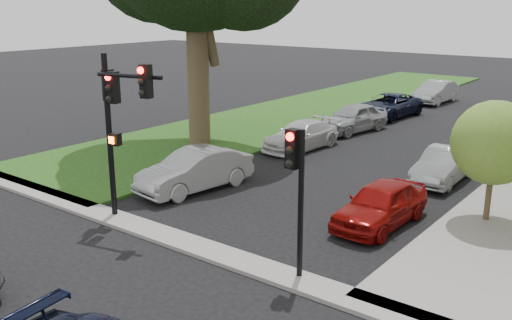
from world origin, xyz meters
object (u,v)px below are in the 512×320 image
Objects in this scene: car_parked_0 at (381,204)px; car_parked_7 at (353,118)px; small_tree_a at (494,143)px; car_parked_5 at (195,170)px; car_parked_9 at (436,92)px; traffic_signal_secondary at (296,176)px; car_parked_2 at (476,147)px; car_parked_1 at (444,165)px; car_parked_8 at (389,106)px; traffic_signal_main at (117,108)px; car_parked_6 at (301,136)px.

car_parked_0 is 0.92× the size of car_parked_7.
small_tree_a is 10.55m from car_parked_5.
car_parked_7 is at bearing 98.46° from car_parked_5.
car_parked_7 reaches higher than car_parked_9.
car_parked_0 is at bearing 88.37° from traffic_signal_secondary.
traffic_signal_secondary is 14.56m from car_parked_2.
car_parked_1 is at bearing -96.19° from car_parked_2.
car_parked_8 is at bearing 116.22° from car_parked_0.
car_parked_1 is (-2.69, 3.47, -2.00)m from small_tree_a.
traffic_signal_main reaches higher than traffic_signal_secondary.
traffic_signal_secondary reaches higher than car_parked_1.
traffic_signal_secondary is 0.76× the size of car_parked_8.
car_parked_7 reaches higher than car_parked_5.
car_parked_1 is 0.85× the size of car_parked_2.
car_parked_0 is 0.89× the size of car_parked_5.
traffic_signal_main reaches higher than car_parked_6.
car_parked_6 is at bearing 170.91° from car_parked_1.
car_parked_5 reaches higher than car_parked_6.
traffic_signal_main is 1.13× the size of car_parked_2.
car_parked_6 is (-0.52, 11.48, -3.07)m from traffic_signal_main.
car_parked_8 is 6.99m from car_parked_9.
car_parked_2 is 15.81m from car_parked_9.
car_parked_7 is at bearing 91.25° from traffic_signal_main.
car_parked_8 is (-7.36, 21.56, -2.04)m from traffic_signal_secondary.
car_parked_8 reaches higher than car_parked_6.
car_parked_2 is at bearing 63.97° from car_parked_5.
car_parked_1 is at bearing 89.48° from traffic_signal_secondary.
traffic_signal_main is 1.15× the size of car_parked_5.
car_parked_5 is at bearing -88.22° from car_parked_9.
traffic_signal_secondary reaches higher than car_parked_5.
car_parked_9 is at bearing 98.62° from car_parked_7.
car_parked_8 is at bearing 131.10° from car_parked_2.
car_parked_5 is at bearing 152.00° from traffic_signal_secondary.
car_parked_8 is at bearing 99.04° from car_parked_5.
small_tree_a reaches higher than car_parked_8.
car_parked_2 is (-2.63, 7.37, -2.00)m from small_tree_a.
car_parked_0 is 0.80× the size of car_parked_8.
car_parked_7 is 12.02m from car_parked_9.
car_parked_7 is at bearing 139.05° from car_parked_1.
traffic_signal_main reaches higher than small_tree_a.
car_parked_1 is (-0.04, 5.78, -0.04)m from car_parked_0.
car_parked_6 is at bearing 139.79° from car_parked_0.
car_parked_8 is at bearing 102.03° from car_parked_7.
car_parked_7 is at bearing 136.33° from small_tree_a.
car_parked_8 is at bearing 124.95° from small_tree_a.
traffic_signal_main is at bearing -124.57° from car_parked_1.
car_parked_0 is 10.08m from car_parked_6.
car_parked_5 is (-0.27, 3.71, -2.96)m from traffic_signal_main.
car_parked_9 reaches higher than car_parked_0.
car_parked_9 is (-9.74, 21.50, -1.90)m from small_tree_a.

